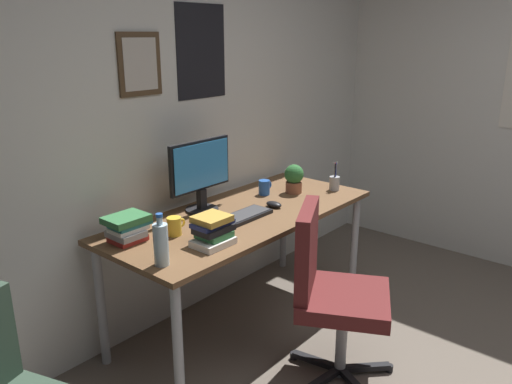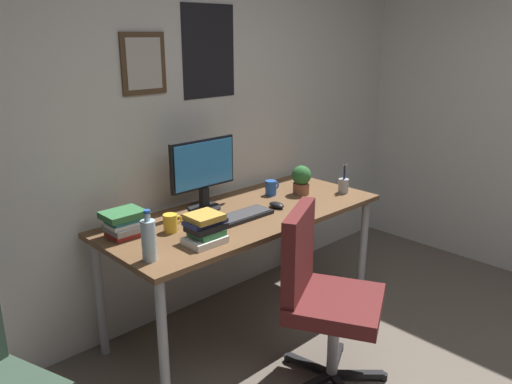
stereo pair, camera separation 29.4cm
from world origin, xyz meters
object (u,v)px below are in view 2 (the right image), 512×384
computer_mouse (277,205)px  book_stack_left (124,223)px  water_bottle (149,239)px  potted_plant (301,179)px  pen_cup (344,185)px  monitor (203,171)px  book_stack_right (205,229)px  coffee_mug_near (171,223)px  coffee_mug_far (271,188)px  keyboard (239,217)px  office_chair (321,290)px

computer_mouse → book_stack_left: size_ratio=0.51×
computer_mouse → water_bottle: bearing=-173.5°
potted_plant → pen_cup: (0.23, -0.18, -0.05)m
computer_mouse → book_stack_left: bearing=165.1°
monitor → book_stack_left: 0.60m
computer_mouse → book_stack_left: 0.95m
computer_mouse → potted_plant: bearing=14.8°
book_stack_right → water_bottle: bearing=178.3°
pen_cup → monitor: bearing=156.5°
coffee_mug_near → coffee_mug_far: 0.87m
keyboard → coffee_mug_far: 0.51m
computer_mouse → water_bottle: size_ratio=0.44×
computer_mouse → keyboard: bearing=177.5°
coffee_mug_far → book_stack_left: bearing=178.4°
pen_cup → book_stack_left: bearing=167.2°
book_stack_left → book_stack_right: book_stack_right is taller
monitor → water_bottle: bearing=-147.8°
coffee_mug_far → book_stack_right: (-0.82, -0.33, 0.02)m
coffee_mug_near → coffee_mug_far: coffee_mug_near is taller
pen_cup → book_stack_right: size_ratio=0.88×
coffee_mug_far → potted_plant: 0.21m
keyboard → book_stack_right: (-0.35, -0.13, 0.06)m
water_bottle → keyboard: bearing=10.3°
office_chair → water_bottle: (-0.69, 0.49, 0.33)m
pen_cup → computer_mouse: bearing=170.6°
office_chair → coffee_mug_far: 0.97m
monitor → book_stack_left: bearing=-174.8°
keyboard → pen_cup: size_ratio=2.15×
monitor → book_stack_left: (-0.58, -0.05, -0.17)m
office_chair → water_bottle: 0.90m
keyboard → potted_plant: 0.63m
computer_mouse → coffee_mug_far: bearing=51.9°
water_bottle → monitor: bearing=32.2°
computer_mouse → book_stack_right: 0.66m
keyboard → potted_plant: (0.62, 0.07, 0.09)m
monitor → potted_plant: monitor is taller
office_chair → book_stack_right: bearing=126.7°
keyboard → monitor: bearing=96.9°
pen_cup → coffee_mug_near: bearing=170.2°
computer_mouse → water_bottle: 0.99m
pen_cup → book_stack_left: pen_cup is taller
book_stack_right → monitor: bearing=52.6°
monitor → coffee_mug_far: 0.54m
water_bottle → coffee_mug_far: (1.15, 0.32, -0.06)m
monitor → keyboard: size_ratio=1.07×
keyboard → computer_mouse: (0.30, -0.01, 0.01)m
monitor → coffee_mug_far: size_ratio=4.08×
book_stack_right → computer_mouse: bearing=10.5°
keyboard → potted_plant: size_ratio=2.21×
monitor → computer_mouse: size_ratio=4.18×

